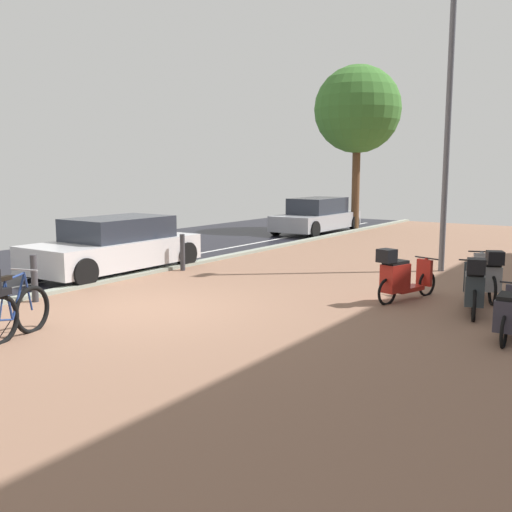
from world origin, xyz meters
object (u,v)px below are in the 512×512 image
(street_tree, at_px, (358,110))
(lamp_post, at_px, (448,116))
(bicycle_foreground, at_px, (11,311))
(parked_car_near, at_px, (115,246))
(scooter_mid, at_px, (400,277))
(scooter_far, at_px, (474,287))
(scooter_near, at_px, (489,276))
(bollard_near, at_px, (34,278))
(bollard_far, at_px, (183,252))
(scooter_extra, at_px, (509,314))
(parked_car_far, at_px, (317,216))

(street_tree, bearing_deg, lamp_post, -52.84)
(bicycle_foreground, xyz_separation_m, parked_car_near, (-3.00, 4.71, 0.23))
(scooter_mid, distance_m, scooter_far, 1.41)
(scooter_near, xyz_separation_m, scooter_mid, (-1.32, -1.07, 0.01))
(scooter_mid, distance_m, street_tree, 13.74)
(scooter_near, bearing_deg, bollard_near, -144.56)
(bicycle_foreground, xyz_separation_m, bollard_far, (-1.79, 5.75, 0.05))
(bollard_far, bearing_deg, scooter_extra, -12.54)
(scooter_mid, relative_size, parked_car_far, 0.38)
(scooter_extra, bearing_deg, bicycle_foreground, -146.22)
(scooter_near, distance_m, bollard_near, 8.51)
(scooter_near, relative_size, bollard_near, 1.82)
(scooter_extra, bearing_deg, scooter_far, 123.32)
(scooter_extra, xyz_separation_m, parked_car_near, (-9.01, 0.69, 0.25))
(scooter_far, relative_size, lamp_post, 0.27)
(scooter_far, distance_m, bollard_near, 7.87)
(scooter_far, relative_size, scooter_extra, 1.08)
(scooter_far, distance_m, parked_car_far, 13.14)
(parked_car_near, relative_size, bollard_far, 4.78)
(bicycle_foreground, distance_m, scooter_mid, 6.69)
(scooter_mid, bearing_deg, lamp_post, 95.52)
(scooter_mid, relative_size, bollard_far, 1.88)
(scooter_extra, distance_m, parked_car_near, 9.04)
(scooter_far, bearing_deg, street_tree, 122.93)
(scooter_far, height_order, parked_car_far, parked_car_far)
(bicycle_foreground, height_order, scooter_near, bicycle_foreground)
(bollard_far, bearing_deg, scooter_mid, -2.63)
(bicycle_foreground, relative_size, scooter_extra, 0.81)
(bicycle_foreground, distance_m, lamp_post, 10.41)
(bollard_near, relative_size, bollard_far, 0.99)
(lamp_post, xyz_separation_m, street_tree, (-5.84, 7.71, 1.11))
(parked_car_near, relative_size, parked_car_far, 0.96)
(scooter_near, bearing_deg, lamp_post, 122.06)
(scooter_near, distance_m, parked_car_far, 12.11)
(bollard_near, bearing_deg, scooter_mid, 34.59)
(scooter_near, height_order, bollard_far, scooter_near)
(bollard_far, bearing_deg, lamp_post, 33.72)
(bollard_near, bearing_deg, lamp_post, 55.48)
(scooter_mid, distance_m, lamp_post, 4.96)
(parked_car_near, height_order, bollard_far, parked_car_near)
(parked_car_far, xyz_separation_m, lamp_post, (6.69, -6.05, 3.04))
(street_tree, bearing_deg, bollard_far, -86.94)
(lamp_post, relative_size, street_tree, 1.03)
(scooter_mid, height_order, street_tree, street_tree)
(bicycle_foreground, relative_size, scooter_far, 0.75)
(scooter_extra, bearing_deg, bollard_far, 167.46)
(bicycle_foreground, xyz_separation_m, scooter_near, (5.14, 6.56, 0.06))
(bicycle_foreground, distance_m, scooter_near, 8.34)
(scooter_far, xyz_separation_m, bollard_far, (-6.99, 0.51, -0.03))
(parked_car_far, distance_m, bollard_far, 9.66)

